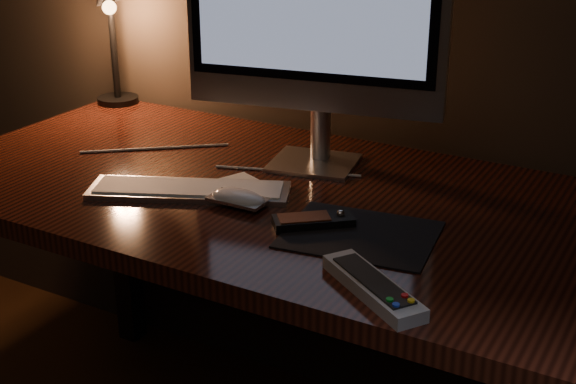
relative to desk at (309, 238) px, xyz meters
The scene contains 10 objects.
desk is the anchor object (origin of this frame).
monitor 0.48m from the desk, 114.66° to the left, with size 0.55×0.19×0.58m.
keyboard 0.29m from the desk, 136.93° to the right, with size 0.40×0.11×0.01m, color silver.
mousepad 0.30m from the desk, 42.46° to the right, with size 0.26×0.21×0.00m, color black.
mouse 0.23m from the desk, 110.09° to the right, with size 0.11×0.06×0.02m, color white.
media_remote 0.26m from the desk, 60.26° to the right, with size 0.15×0.14×0.03m.
tv_remote 0.49m from the desk, 50.14° to the right, with size 0.21×0.17×0.03m.
papers 0.19m from the desk, 141.46° to the right, with size 0.12×0.08×0.01m, color white.
desk_lamp 0.84m from the desk, 162.10° to the left, with size 0.19×0.20×0.37m.
cable 0.27m from the desk, behind, with size 0.01×0.01×0.66m, color white.
Camera 1 is at (0.72, 0.56, 1.37)m, focal length 50.00 mm.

